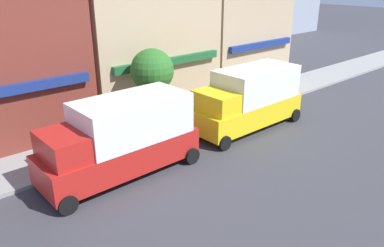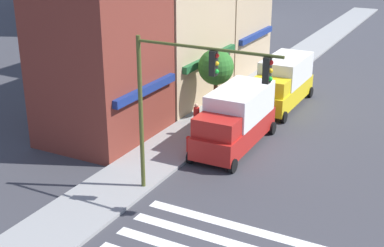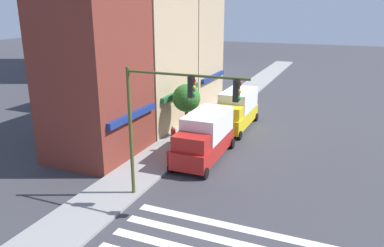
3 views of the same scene
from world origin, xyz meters
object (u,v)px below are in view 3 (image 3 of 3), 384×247
(traffic_signal, at_px, (169,108))
(box_truck_red, at_px, (205,136))
(pedestrian_red_jacket, at_px, (173,138))
(box_truck_yellow, at_px, (236,109))
(fire_hydrant, at_px, (168,157))
(street_tree, at_px, (186,98))

(traffic_signal, distance_m, box_truck_red, 6.97)
(box_truck_red, xyz_separation_m, pedestrian_red_jacket, (0.24, 2.37, -0.51))
(box_truck_yellow, bearing_deg, box_truck_red, -179.74)
(box_truck_red, relative_size, pedestrian_red_jacket, 3.52)
(pedestrian_red_jacket, bearing_deg, box_truck_yellow, -88.47)
(box_truck_yellow, xyz_separation_m, fire_hydrant, (-9.25, 1.70, -0.97))
(pedestrian_red_jacket, bearing_deg, traffic_signal, 134.13)
(pedestrian_red_jacket, bearing_deg, box_truck_red, -165.68)
(traffic_signal, xyz_separation_m, pedestrian_red_jacket, (6.33, 2.83, -3.88))
(street_tree, bearing_deg, traffic_signal, -161.24)
(street_tree, bearing_deg, pedestrian_red_jacket, -172.51)
(traffic_signal, height_order, pedestrian_red_jacket, traffic_signal)
(traffic_signal, height_order, street_tree, traffic_signal)
(fire_hydrant, xyz_separation_m, street_tree, (5.44, 1.10, 2.45))
(traffic_signal, bearing_deg, box_truck_red, 4.30)
(box_truck_yellow, height_order, fire_hydrant, box_truck_yellow)
(fire_hydrant, bearing_deg, box_truck_red, -41.31)
(box_truck_red, height_order, box_truck_yellow, same)
(box_truck_red, distance_m, box_truck_yellow, 7.32)
(traffic_signal, relative_size, box_truck_red, 1.09)
(traffic_signal, relative_size, street_tree, 1.71)
(box_truck_red, distance_m, street_tree, 4.72)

